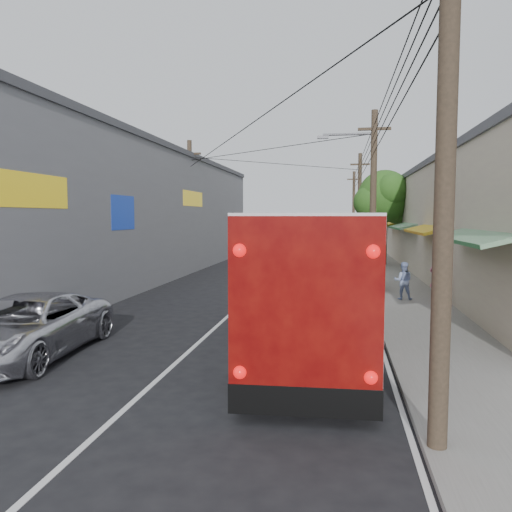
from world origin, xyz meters
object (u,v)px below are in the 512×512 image
Objects in this scene: parked_suv at (356,272)px; parked_car_mid at (339,256)px; jeepney at (26,327)px; pedestrian_near at (439,278)px; coach_bus at (311,274)px; pedestrian_far at (403,281)px; parked_car_far at (339,249)px.

parked_suv is 1.22× the size of parked_car_mid.
parked_car_mid is (7.60, 23.61, -0.01)m from jeepney.
pedestrian_near reaches higher than parked_car_mid.
coach_bus is at bearing -100.88° from parked_suv.
coach_bus reaches higher than pedestrian_far.
parked_car_mid is 14.27m from pedestrian_far.
coach_bus is 6.50× the size of pedestrian_near.
pedestrian_near is at bearing 163.81° from pedestrian_far.
jeepney is at bearing -101.26° from parked_car_far.
jeepney is 3.60× the size of pedestrian_far.
pedestrian_far is (10.12, 9.57, 0.12)m from jeepney.
jeepney is 1.14× the size of parked_car_far.
jeepney is at bearing -109.77° from parked_car_mid.
jeepney is at bearing 51.19° from pedestrian_far.
pedestrian_far is at bearing -0.51° from pedestrian_near.
parked_suv is at bearing -56.63° from pedestrian_far.
pedestrian_far is at bearing 40.43° from jeepney.
pedestrian_far is at bearing -79.92° from parked_car_far.
parked_suv is at bearing 54.52° from jeepney.
parked_car_far is at bearing 90.91° from parked_suv.
parked_car_far is (0.80, 26.78, -1.04)m from coach_bus.
pedestrian_far is (2.52, -14.04, 0.13)m from parked_car_mid.
coach_bus is at bearing -88.71° from parked_car_far.
coach_bus reaches higher than jeepney.
jeepney is at bearing -124.36° from parked_suv.
jeepney is 1.02× the size of parked_suv.
pedestrian_near is at bearing -76.77° from parked_car_far.
pedestrian_far reaches higher than parked_suv.
pedestrian_far is at bearing 60.58° from coach_bus.
parked_car_far is 2.50× the size of pedestrian_near.
jeepney is at bearing 61.90° from pedestrian_near.
parked_suv reaches higher than parked_car_mid.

